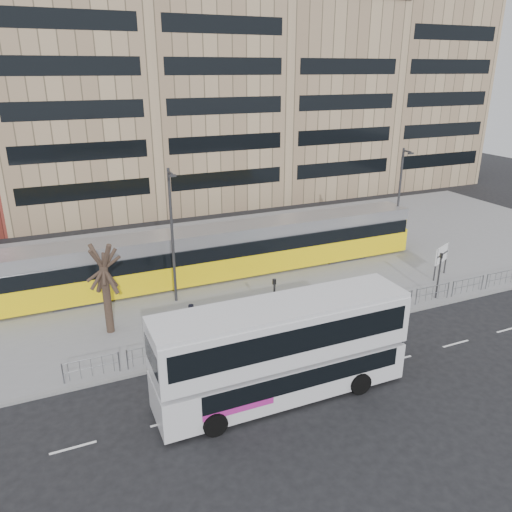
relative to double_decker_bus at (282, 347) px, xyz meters
name	(u,v)px	position (x,y,z in m)	size (l,w,h in m)	color
ground	(324,332)	(4.83, 4.23, -2.52)	(120.00, 120.00, 0.00)	black
plaza	(244,262)	(4.83, 16.23, -2.44)	(64.00, 24.00, 0.15)	gray
kerb	(324,331)	(4.83, 4.28, -2.44)	(64.00, 0.25, 0.17)	gray
building_row	(178,81)	(6.38, 38.50, 10.39)	(70.40, 18.40, 31.20)	maroon
pedestrian_barrier	(350,307)	(6.83, 4.73, -1.54)	(32.07, 0.07, 1.10)	gray
road_markings	(381,364)	(5.83, 0.23, -2.51)	(62.00, 0.12, 0.01)	white
double_decker_bus	(282,347)	(0.00, 0.00, 0.00)	(11.66, 3.05, 4.66)	silver
tram	(221,252)	(2.26, 14.25, -0.55)	(30.79, 2.98, 3.63)	yellow
station_sign	(442,256)	(16.46, 7.66, -0.74)	(1.89, 0.93, 2.35)	#2D2D30
ad_panel	(349,306)	(6.92, 4.88, -1.56)	(0.71, 0.32, 1.39)	#2D2D30
pedestrian	(192,318)	(-2.10, 7.03, -1.48)	(0.65, 0.43, 1.79)	black
traffic_light_west	(274,297)	(2.28, 5.57, -0.39)	(0.23, 0.25, 3.10)	#2D2D30
traffic_light_east	(439,270)	(13.76, 5.03, -0.39)	(0.22, 0.25, 3.10)	#2D2D30
lamp_post_west	(172,232)	(-1.88, 11.41, 2.30)	(0.45, 1.04, 8.58)	#2D2D30
lamp_post_east	(399,195)	(17.37, 13.86, 2.14)	(0.45, 1.04, 8.27)	#2D2D30
bare_tree	(100,240)	(-6.37, 9.00, 3.13)	(4.91, 4.91, 7.73)	#2F231A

